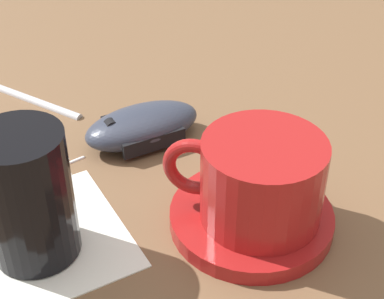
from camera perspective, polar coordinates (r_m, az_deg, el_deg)
name	(u,v)px	position (r m, az deg, el deg)	size (l,w,h in m)	color
ground_plane	(105,165)	(0.52, -8.45, -1.54)	(3.00, 3.00, 0.00)	brown
saucer	(251,218)	(0.46, 5.76, -6.58)	(0.13, 0.13, 0.01)	maroon
coffee_cup	(259,180)	(0.43, 6.54, -2.94)	(0.11, 0.09, 0.06)	maroon
computer_mouse	(142,125)	(0.54, -4.85, 2.33)	(0.08, 0.12, 0.03)	#2D3342
napkin_under_glass	(37,241)	(0.46, -14.78, -8.62)	(0.13, 0.13, 0.00)	silver
drinking_glass	(28,196)	(0.42, -15.66, -4.34)	(0.06, 0.06, 0.10)	black
pen	(25,93)	(0.64, -15.90, 5.28)	(0.15, 0.06, 0.01)	silver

